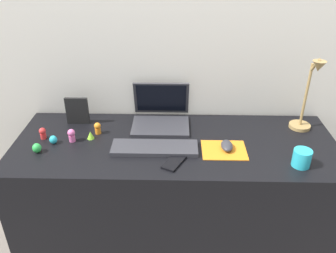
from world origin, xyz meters
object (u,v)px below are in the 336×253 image
coffee_mug (301,158)px  toy_figurine_orange (97,128)px  keyboard (154,148)px  mouse (226,146)px  toy_figurine_pink (70,135)px  cell_phone (173,162)px  desk_lamp (307,97)px  laptop (160,113)px  toy_figurine_green (36,148)px  picture_frame (76,111)px  toy_figurine_cyan (52,140)px  toy_figurine_lime (90,135)px  toy_figurine_red (42,133)px

coffee_mug → toy_figurine_orange: bearing=164.9°
keyboard → mouse: 0.34m
toy_figurine_orange → toy_figurine_pink: (-0.11, -0.08, 0.00)m
cell_phone → desk_lamp: 0.76m
laptop → toy_figurine_green: (-0.57, -0.31, -0.03)m
laptop → picture_frame: laptop is taller
cell_phone → toy_figurine_green: 0.65m
toy_figurine_pink → coffee_mug: bearing=-9.3°
toy_figurine_green → picture_frame: bearing=66.3°
keyboard → toy_figurine_orange: size_ratio=6.66×
toy_figurine_cyan → toy_figurine_green: size_ratio=0.90×
cell_phone → toy_figurine_green: bearing=-159.2°
toy_figurine_cyan → toy_figurine_pink: 0.09m
toy_figurine_pink → toy_figurine_lime: (0.09, 0.03, -0.02)m
picture_frame → desk_lamp: bearing=-2.3°
laptop → toy_figurine_cyan: laptop is taller
cell_phone → coffee_mug: size_ratio=1.59×
toy_figurine_green → toy_figurine_lime: bearing=30.0°
picture_frame → coffee_mug: size_ratio=1.86×
mouse → coffee_mug: size_ratio=1.19×
toy_figurine_pink → toy_figurine_red: 0.15m
desk_lamp → toy_figurine_pink: (-1.17, -0.14, -0.15)m
laptop → picture_frame: bearing=-176.9°
coffee_mug → toy_figurine_orange: size_ratio=1.31×
keyboard → mouse: (0.34, 0.01, 0.01)m
picture_frame → toy_figurine_lime: 0.19m
toy_figurine_green → toy_figurine_cyan: bearing=57.0°
keyboard → mouse: size_ratio=4.27×
keyboard → desk_lamp: desk_lamp is taller
laptop → toy_figurine_green: bearing=-151.5°
keyboard → toy_figurine_lime: 0.34m
cell_phone → toy_figurine_green: (-0.64, 0.07, 0.02)m
coffee_mug → toy_figurine_cyan: bearing=172.2°
coffee_mug → toy_figurine_pink: coffee_mug is taller
toy_figurine_green → toy_figurine_orange: bearing=35.7°
coffee_mug → toy_figurine_lime: (-0.98, 0.21, -0.02)m
coffee_mug → toy_figurine_orange: 0.99m
toy_figurine_pink → cell_phone: bearing=-18.8°
desk_lamp → picture_frame: size_ratio=2.68×
laptop → mouse: (0.32, -0.26, -0.03)m
keyboard → coffee_mug: size_ratio=5.08×
toy_figurine_orange → toy_figurine_red: toy_figurine_orange is taller
keyboard → cell_phone: (0.09, -0.11, -0.01)m
laptop → toy_figurine_green: laptop is taller
toy_figurine_green → toy_figurine_red: bearing=95.8°
toy_figurine_cyan → toy_figurine_pink: toy_figurine_pink is taller
laptop → picture_frame: 0.45m
toy_figurine_cyan → toy_figurine_orange: 0.22m
toy_figurine_cyan → toy_figurine_pink: size_ratio=0.62×
keyboard → toy_figurine_green: (-0.55, -0.04, 0.01)m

